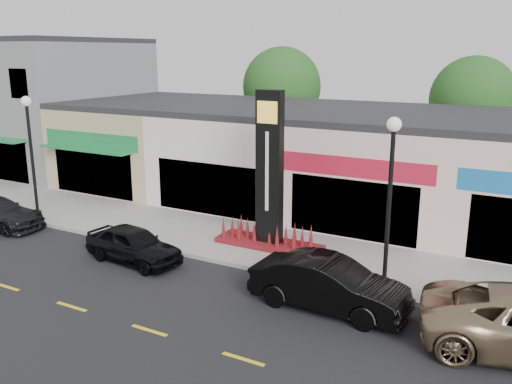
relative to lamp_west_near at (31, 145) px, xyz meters
The scene contains 14 objects.
ground 9.07m from the lamp_west_near, 17.35° to the right, with size 120.00×120.00×0.00m, color black.
sidewalk 8.89m from the lamp_west_near, 13.02° to the left, with size 52.00×4.30×0.15m, color gray.
curb 8.70m from the lamp_west_near, ahead, with size 52.00×0.20×0.15m, color gray.
building_grey_2story 13.45m from the lamp_west_near, 138.08° to the left, with size 12.00×10.95×8.30m.
shop_beige 9.04m from the lamp_west_near, 93.19° to the left, with size 7.00×10.85×4.80m.
shop_cream 11.13m from the lamp_west_near, 54.08° to the left, with size 7.00×10.01×4.80m.
shop_pink_w 16.25m from the lamp_west_near, 33.61° to the left, with size 7.00×10.01×4.80m.
tree_rear_west 17.55m from the lamp_west_near, 76.76° to the left, with size 5.20×5.20×7.83m.
tree_rear_mid 23.39m from the lamp_west_near, 46.74° to the left, with size 4.80×4.80×7.29m.
lamp_west_near is the anchor object (origin of this frame).
lamp_east_near 16.00m from the lamp_west_near, ahead, with size 0.44×0.44×5.47m.
pylon_sign 11.19m from the lamp_west_near, ahead, with size 4.20×1.30×6.00m.
car_black_sedan 7.96m from the lamp_west_near, 13.86° to the right, with size 3.92×1.58×1.34m, color black.
car_black_conv 15.22m from the lamp_west_near, ahead, with size 4.74×1.65×1.56m, color black.
Camera 1 is at (12.08, -13.44, 7.48)m, focal length 38.00 mm.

